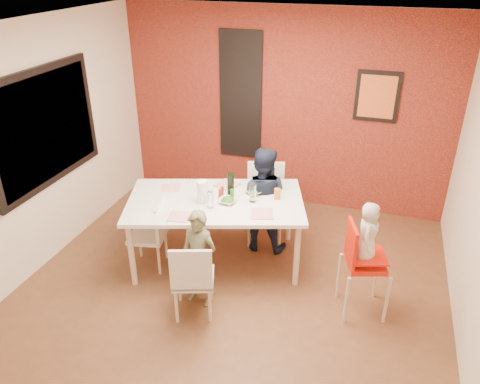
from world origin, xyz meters
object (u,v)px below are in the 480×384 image
(chair_far, at_px, (265,198))
(paper_towel_roll, at_px, (202,192))
(child_far, at_px, (262,199))
(wine_bottle, at_px, (231,185))
(chair_left, at_px, (153,231))
(high_chair, at_px, (361,260))
(dining_table, at_px, (215,206))
(chair_near, at_px, (192,277))
(child_near, at_px, (199,259))
(toddler, at_px, (368,233))

(chair_far, bearing_deg, paper_towel_roll, -136.76)
(child_far, bearing_deg, wine_bottle, 47.11)
(chair_left, relative_size, wine_bottle, 2.90)
(chair_far, relative_size, high_chair, 0.98)
(chair_left, bearing_deg, dining_table, 104.87)
(chair_left, xyz_separation_m, wine_bottle, (0.78, 0.43, 0.48))
(chair_near, height_order, chair_left, chair_near)
(dining_table, height_order, chair_near, chair_near)
(child_near, height_order, paper_towel_roll, paper_towel_roll)
(chair_far, height_order, child_near, child_near)
(dining_table, distance_m, high_chair, 1.69)
(paper_towel_roll, bearing_deg, toddler, -8.41)
(dining_table, bearing_deg, wine_bottle, 40.70)
(chair_far, xyz_separation_m, toddler, (1.27, -1.05, 0.36))
(child_near, height_order, wine_bottle, wine_bottle)
(toddler, bearing_deg, paper_towel_roll, 83.37)
(chair_left, distance_m, child_near, 0.85)
(chair_left, xyz_separation_m, paper_towel_roll, (0.53, 0.22, 0.47))
(dining_table, xyz_separation_m, wine_bottle, (0.14, 0.12, 0.22))
(chair_near, bearing_deg, chair_left, -59.92)
(high_chair, distance_m, toddler, 0.31)
(chair_near, relative_size, paper_towel_roll, 3.31)
(chair_left, bearing_deg, paper_towel_roll, 101.18)
(high_chair, xyz_separation_m, wine_bottle, (-1.50, 0.49, 0.35))
(child_near, bearing_deg, toddler, 20.62)
(chair_far, relative_size, paper_towel_roll, 3.77)
(dining_table, relative_size, chair_near, 2.53)
(high_chair, relative_size, child_near, 0.94)
(dining_table, bearing_deg, chair_near, -83.07)
(paper_towel_roll, bearing_deg, wine_bottle, 40.67)
(high_chair, xyz_separation_m, toddler, (0.02, 0.01, 0.30))
(wine_bottle, bearing_deg, toddler, -17.43)
(dining_table, relative_size, chair_left, 2.58)
(toddler, bearing_deg, chair_near, 113.37)
(child_far, bearing_deg, toddler, 144.48)
(chair_far, height_order, high_chair, high_chair)
(wine_bottle, bearing_deg, chair_near, -91.20)
(dining_table, height_order, child_far, child_far)
(child_far, height_order, toddler, child_far)
(wine_bottle, bearing_deg, child_near, -93.17)
(dining_table, height_order, child_near, child_near)
(chair_far, bearing_deg, dining_table, -133.75)
(wine_bottle, bearing_deg, paper_towel_roll, -139.33)
(chair_left, bearing_deg, wine_bottle, 107.87)
(chair_left, bearing_deg, toddler, 77.56)
(toddler, height_order, paper_towel_roll, toddler)
(toddler, bearing_deg, child_near, 105.37)
(chair_near, height_order, paper_towel_roll, paper_towel_roll)
(chair_far, height_order, wine_bottle, wine_bottle)
(high_chair, distance_m, child_far, 1.48)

